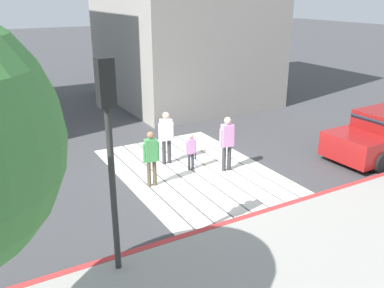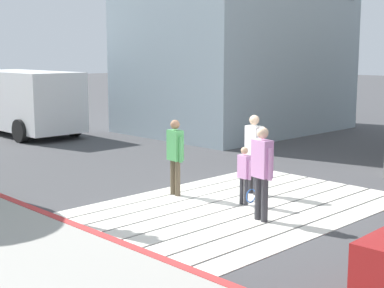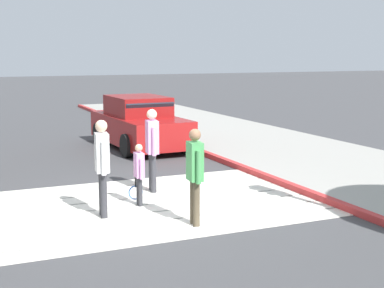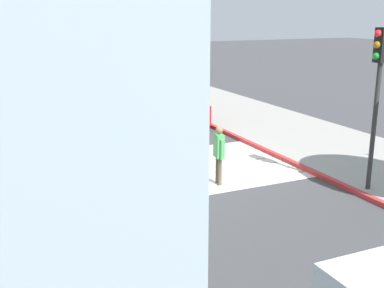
# 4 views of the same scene
# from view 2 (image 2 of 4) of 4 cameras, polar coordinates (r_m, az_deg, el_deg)

# --- Properties ---
(ground_plane) EXTENTS (120.00, 120.00, 0.00)m
(ground_plane) POSITION_cam_2_polar(r_m,az_deg,el_deg) (11.50, 4.80, -6.25)
(ground_plane) COLOR #424244
(crosswalk_stripes) EXTENTS (6.40, 4.35, 0.01)m
(crosswalk_stripes) POSITION_cam_2_polar(r_m,az_deg,el_deg) (11.50, 4.80, -6.23)
(crosswalk_stripes) COLOR silver
(crosswalk_stripes) RESTS_ON ground
(curb_painted) EXTENTS (0.16, 40.00, 0.13)m
(curb_painted) POSITION_cam_2_polar(r_m,az_deg,el_deg) (9.38, -8.52, -9.55)
(curb_painted) COLOR #BC3333
(curb_painted) RESTS_ON ground
(building_far_north) EXTENTS (8.00, 6.03, 9.79)m
(building_far_north) POSITION_cam_2_polar(r_m,az_deg,el_deg) (22.55, 4.56, 13.89)
(building_far_north) COLOR #8C9EA8
(building_far_north) RESTS_ON ground
(van_down_street) EXTENTS (2.39, 5.22, 2.35)m
(van_down_street) POSITION_cam_2_polar(r_m,az_deg,el_deg) (21.98, -16.40, 4.21)
(van_down_street) COLOR silver
(van_down_street) RESTS_ON ground
(pedestrian_adult_lead) EXTENTS (0.25, 0.48, 1.65)m
(pedestrian_adult_lead) POSITION_cam_2_polar(r_m,az_deg,el_deg) (12.11, -1.70, -0.79)
(pedestrian_adult_lead) COLOR brown
(pedestrian_adult_lead) RESTS_ON ground
(pedestrian_adult_trailing) EXTENTS (0.27, 0.50, 1.73)m
(pedestrian_adult_trailing) POSITION_cam_2_polar(r_m,az_deg,el_deg) (12.27, 6.22, -0.46)
(pedestrian_adult_trailing) COLOR #333338
(pedestrian_adult_trailing) RESTS_ON ground
(pedestrian_adult_side) EXTENTS (0.28, 0.50, 1.74)m
(pedestrian_adult_side) POSITION_cam_2_polar(r_m,az_deg,el_deg) (10.34, 7.03, -2.29)
(pedestrian_adult_side) COLOR #333338
(pedestrian_adult_side) RESTS_ON ground
(pedestrian_child_with_racket) EXTENTS (0.28, 0.38, 1.19)m
(pedestrian_child_with_racket) POSITION_cam_2_polar(r_m,az_deg,el_deg) (11.44, 5.29, -2.93)
(pedestrian_child_with_racket) COLOR #333338
(pedestrian_child_with_racket) RESTS_ON ground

